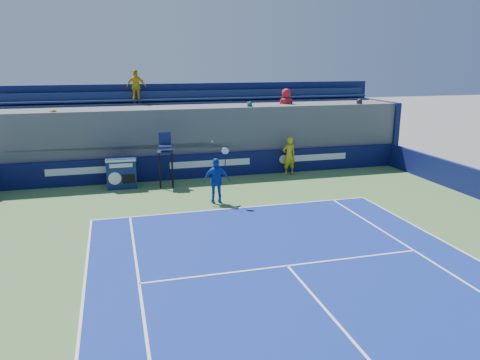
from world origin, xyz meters
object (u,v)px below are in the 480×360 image
object	(u,v)px
umpire_chair	(165,154)
ball_person	(289,156)
tennis_player	(217,181)
match_clock	(121,172)

from	to	relation	value
umpire_chair	ball_person	bearing A→B (deg)	5.88
umpire_chair	tennis_player	size ratio (longest dim) A/B	0.96
ball_person	umpire_chair	xyz separation A→B (m)	(-6.23, -0.64, 0.56)
umpire_chair	tennis_player	distance (m)	3.62
match_clock	umpire_chair	world-z (taller)	umpire_chair
ball_person	match_clock	bearing A→B (deg)	-2.97
tennis_player	match_clock	bearing A→B (deg)	137.10
ball_person	match_clock	distance (m)	8.23
match_clock	tennis_player	xyz separation A→B (m)	(3.65, -3.39, 0.20)
umpire_chair	match_clock	bearing A→B (deg)	173.34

